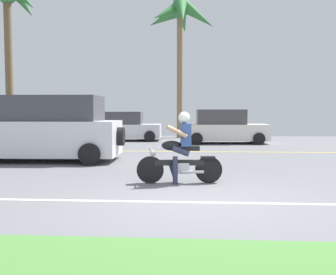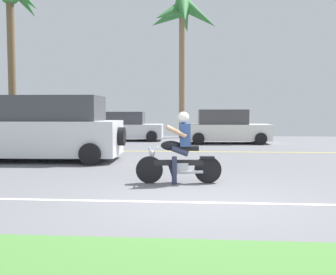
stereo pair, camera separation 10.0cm
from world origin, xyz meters
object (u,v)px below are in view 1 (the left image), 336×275
at_px(motorcyclist, 180,153).
at_px(parked_car_1, 125,127).
at_px(palm_tree_1, 179,21).
at_px(parked_car_0, 38,126).
at_px(parked_car_2, 224,128).
at_px(palm_tree_0, 7,8).
at_px(suv_nearby, 44,129).

xyz_separation_m(motorcyclist, parked_car_1, (-3.38, 12.17, 0.06)).
bearing_deg(palm_tree_1, parked_car_0, -163.68).
relative_size(motorcyclist, parked_car_2, 0.45).
bearing_deg(palm_tree_0, palm_tree_1, 2.13).
distance_m(parked_car_2, palm_tree_1, 7.46).
relative_size(parked_car_0, parked_car_1, 1.14).
bearing_deg(parked_car_1, parked_car_2, -15.61).
bearing_deg(parked_car_2, palm_tree_1, 121.96).
bearing_deg(parked_car_0, palm_tree_1, 16.32).
distance_m(parked_car_2, palm_tree_0, 14.49).
relative_size(parked_car_2, palm_tree_0, 0.45).
bearing_deg(suv_nearby, palm_tree_0, 120.48).
relative_size(parked_car_2, palm_tree_1, 0.51).
relative_size(parked_car_1, parked_car_2, 0.91).
distance_m(motorcyclist, palm_tree_0, 18.98).
distance_m(suv_nearby, palm_tree_1, 12.93).
bearing_deg(parked_car_0, parked_car_1, -1.71).
relative_size(motorcyclist, palm_tree_1, 0.23).
relative_size(parked_car_1, palm_tree_0, 0.41).
xyz_separation_m(parked_car_1, palm_tree_1, (2.76, 2.35, 6.02)).
relative_size(suv_nearby, parked_car_0, 1.16).
bearing_deg(motorcyclist, palm_tree_0, 126.87).
bearing_deg(palm_tree_1, parked_car_1, -139.56).
distance_m(parked_car_1, parked_car_2, 5.31).
distance_m(parked_car_1, palm_tree_1, 7.03).
bearing_deg(palm_tree_0, suv_nearby, -59.52).
bearing_deg(parked_car_2, motorcyclist, -99.17).
xyz_separation_m(parked_car_0, palm_tree_1, (7.53, 2.21, 6.01)).
bearing_deg(parked_car_0, palm_tree_0, 143.27).
height_order(parked_car_0, palm_tree_1, palm_tree_1).
bearing_deg(suv_nearby, parked_car_1, 83.30).
height_order(suv_nearby, parked_car_0, suv_nearby).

